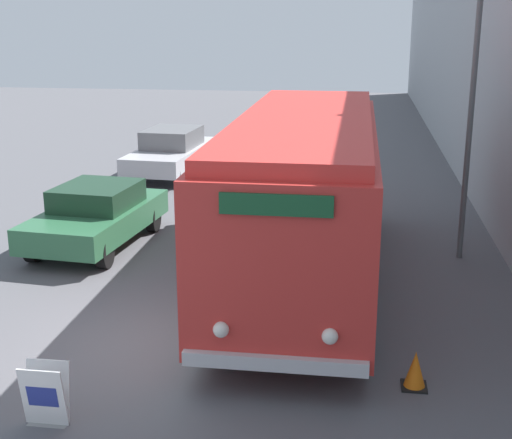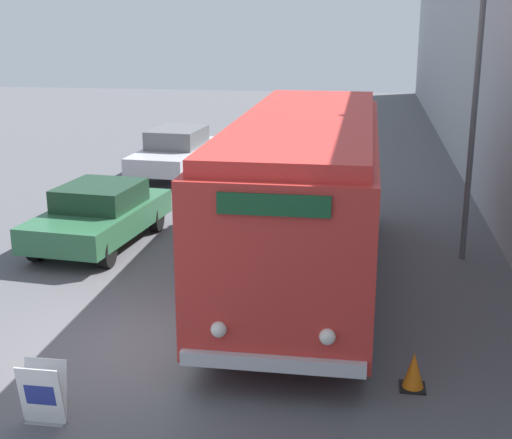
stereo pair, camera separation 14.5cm
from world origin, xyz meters
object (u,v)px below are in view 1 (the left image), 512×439
(vintage_bus, at_px, (304,189))
(parked_car_mid, at_px, (172,151))
(streetlamp, at_px, (476,57))
(traffic_cone, at_px, (415,370))
(sign_board, at_px, (46,396))
(parked_car_near, at_px, (97,215))

(vintage_bus, xyz_separation_m, parked_car_mid, (-5.06, 9.11, -1.06))
(streetlamp, relative_size, traffic_cone, 11.97)
(streetlamp, height_order, parked_car_mid, streetlamp)
(streetlamp, bearing_deg, sign_board, -128.93)
(traffic_cone, bearing_deg, parked_car_mid, 117.76)
(vintage_bus, height_order, parked_car_near, vintage_bus)
(streetlamp, height_order, traffic_cone, streetlamp)
(vintage_bus, height_order, traffic_cone, vintage_bus)
(vintage_bus, relative_size, parked_car_mid, 2.02)
(parked_car_mid, bearing_deg, traffic_cone, -58.24)
(parked_car_mid, bearing_deg, parked_car_near, -84.02)
(sign_board, height_order, traffic_cone, sign_board)
(streetlamp, bearing_deg, traffic_cone, -102.95)
(streetlamp, distance_m, parked_car_mid, 11.63)
(sign_board, distance_m, parked_car_near, 7.49)
(vintage_bus, distance_m, parked_car_near, 5.13)
(parked_car_near, xyz_separation_m, parked_car_mid, (-0.26, 7.65, 0.05))
(sign_board, bearing_deg, parked_car_mid, 98.58)
(parked_car_near, distance_m, traffic_cone, 8.74)
(vintage_bus, bearing_deg, parked_car_mid, 119.03)
(streetlamp, bearing_deg, parked_car_mid, 138.60)
(vintage_bus, bearing_deg, streetlamp, 28.60)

